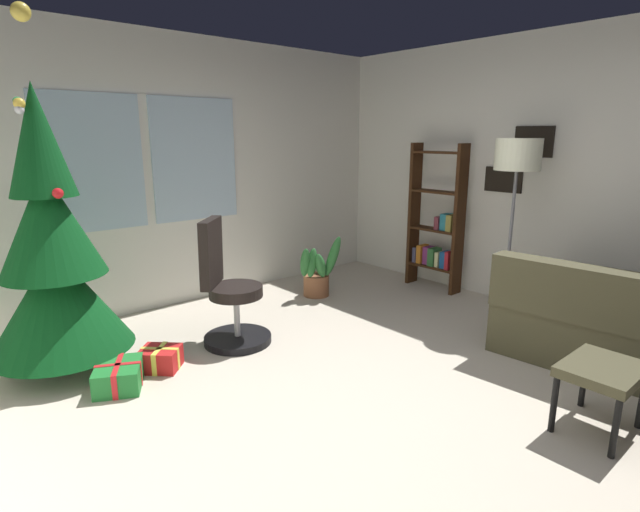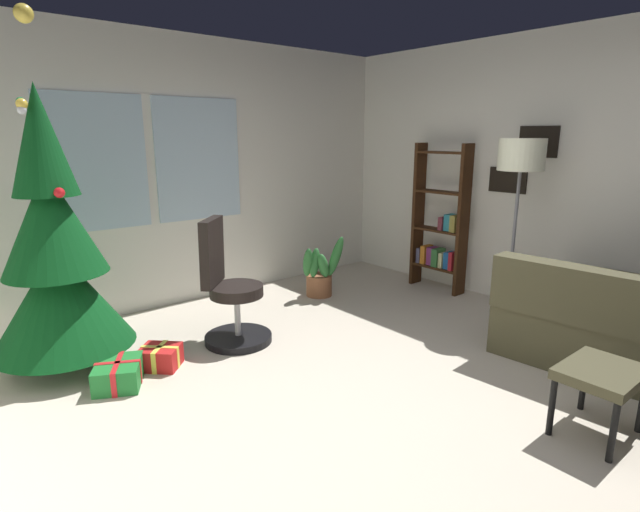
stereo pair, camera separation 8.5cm
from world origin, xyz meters
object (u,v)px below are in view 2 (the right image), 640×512
at_px(footstool, 601,377).
at_px(floor_lamp, 521,165).
at_px(holiday_tree, 56,258).
at_px(gift_box_red, 160,357).
at_px(gift_box_green, 118,374).
at_px(bookshelf, 440,227).
at_px(office_chair, 230,296).
at_px(potted_plant, 320,274).

distance_m(footstool, floor_lamp, 2.18).
height_order(holiday_tree, floor_lamp, holiday_tree).
bearing_deg(gift_box_red, holiday_tree, 136.80).
relative_size(gift_box_red, gift_box_green, 0.80).
distance_m(holiday_tree, bookshelf, 3.76).
xyz_separation_m(footstool, gift_box_red, (-1.60, 2.45, -0.27)).
height_order(footstool, gift_box_red, footstool).
distance_m(office_chair, floor_lamp, 2.79).
xyz_separation_m(gift_box_red, gift_box_green, (-0.33, -0.08, 0.00)).
bearing_deg(office_chair, gift_box_red, -173.32).
xyz_separation_m(holiday_tree, office_chair, (1.17, -0.41, -0.43)).
xyz_separation_m(footstool, holiday_tree, (-2.11, 2.93, 0.48)).
bearing_deg(office_chair, gift_box_green, -171.08).
bearing_deg(holiday_tree, footstool, -54.18).
relative_size(footstool, gift_box_red, 1.35).
xyz_separation_m(footstool, gift_box_green, (-1.93, 2.37, -0.27)).
xyz_separation_m(footstool, potted_plant, (0.39, 2.95, -0.11)).
xyz_separation_m(office_chair, bookshelf, (2.54, -0.20, 0.30)).
bearing_deg(gift_box_green, office_chair, 8.92).
xyz_separation_m(office_chair, potted_plant, (1.34, 0.43, -0.15)).
distance_m(holiday_tree, potted_plant, 2.57).
bearing_deg(floor_lamp, gift_box_red, 159.24).
relative_size(footstool, floor_lamp, 0.29).
bearing_deg(gift_box_red, bookshelf, -2.28).
relative_size(gift_box_green, office_chair, 0.43).
height_order(footstool, office_chair, office_chair).
height_order(holiday_tree, office_chair, holiday_tree).
bearing_deg(floor_lamp, bookshelf, 76.41).
height_order(office_chair, potted_plant, office_chair).
relative_size(gift_box_red, bookshelf, 0.22).
distance_m(holiday_tree, office_chair, 1.31).
bearing_deg(bookshelf, office_chair, 175.43).
bearing_deg(footstool, floor_lamp, 44.46).
height_order(office_chair, floor_lamp, floor_lamp).
distance_m(floor_lamp, potted_plant, 2.23).
distance_m(footstool, holiday_tree, 3.65).
bearing_deg(floor_lamp, footstool, -135.54).
xyz_separation_m(holiday_tree, gift_box_red, (0.52, -0.48, -0.76)).
bearing_deg(footstool, bookshelf, 55.52).
bearing_deg(gift_box_red, potted_plant, 14.20).
height_order(gift_box_green, floor_lamp, floor_lamp).
relative_size(bookshelf, potted_plant, 2.36).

